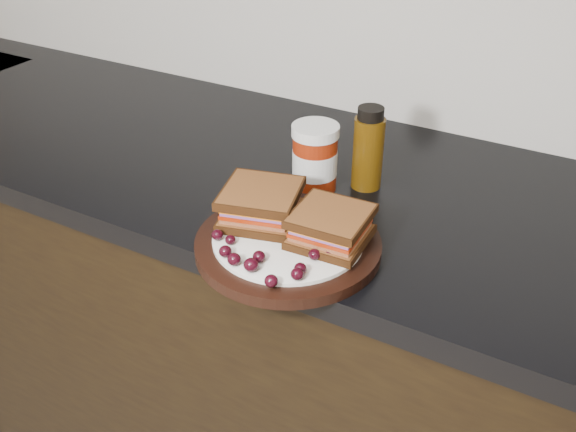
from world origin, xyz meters
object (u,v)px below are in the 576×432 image
(sandwich_left, at_px, (261,204))
(condiment_jar, at_px, (315,158))
(oil_bottle, at_px, (368,148))
(plate, at_px, (288,245))

(sandwich_left, relative_size, condiment_jar, 0.97)
(sandwich_left, bearing_deg, condiment_jar, 71.97)
(condiment_jar, xyz_separation_m, oil_bottle, (0.08, 0.05, 0.01))
(sandwich_left, xyz_separation_m, condiment_jar, (0.01, 0.16, 0.01))
(plate, relative_size, oil_bottle, 1.90)
(condiment_jar, height_order, oil_bottle, oil_bottle)
(plate, height_order, sandwich_left, sandwich_left)
(plate, distance_m, sandwich_left, 0.08)
(oil_bottle, bearing_deg, sandwich_left, -111.44)
(sandwich_left, distance_m, oil_bottle, 0.23)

